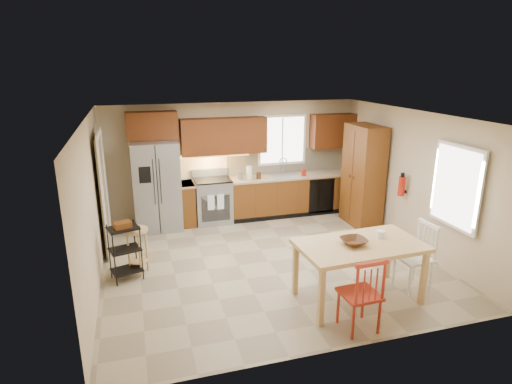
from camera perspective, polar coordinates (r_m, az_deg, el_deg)
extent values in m
plane|color=tan|center=(7.49, 1.69, -9.24)|extent=(5.50, 5.50, 0.00)
cube|color=silver|center=(6.77, 1.87, 10.11)|extent=(5.50, 5.00, 0.02)
cube|color=#CCB793|center=(9.36, -2.96, 4.23)|extent=(5.50, 0.02, 2.50)
cube|color=#CCB793|center=(4.87, 10.99, -8.32)|extent=(5.50, 0.02, 2.50)
cube|color=#CCB793|center=(6.75, -21.05, -1.97)|extent=(0.02, 5.00, 2.50)
cube|color=#CCB793|center=(8.28, 20.20, 1.50)|extent=(0.02, 5.00, 2.50)
cube|color=gray|center=(8.86, -13.12, 0.79)|extent=(0.92, 0.75, 1.82)
cube|color=gray|center=(9.17, -5.78, -1.23)|extent=(0.76, 0.63, 0.92)
cube|color=brown|center=(9.11, -9.19, -1.56)|extent=(0.30, 0.60, 0.90)
cube|color=brown|center=(9.66, 4.99, -0.31)|extent=(2.92, 0.60, 0.90)
cube|color=black|center=(9.62, 8.72, -0.52)|extent=(0.60, 0.02, 0.78)
cube|color=beige|center=(9.74, 4.49, 4.24)|extent=(2.92, 0.03, 0.55)
cube|color=#622E10|center=(8.81, -13.72, 8.60)|extent=(1.00, 0.35, 0.55)
cube|color=#622E10|center=(9.03, -4.31, 7.46)|extent=(1.80, 0.35, 0.75)
cube|color=#622E10|center=(9.85, 10.19, 8.03)|extent=(1.00, 0.35, 0.75)
cube|color=white|center=(9.57, 3.49, 6.95)|extent=(1.12, 0.04, 1.12)
cube|color=gray|center=(9.49, 3.98, 1.96)|extent=(0.62, 0.46, 0.16)
cube|color=#FFBF66|center=(9.02, -6.09, 4.85)|extent=(1.60, 0.30, 0.01)
imported|color=#AD1B0C|center=(9.50, 6.36, 2.76)|extent=(0.09, 0.09, 0.19)
cylinder|color=white|center=(9.14, -0.91, 2.59)|extent=(0.12, 0.12, 0.28)
cylinder|color=gray|center=(9.11, -2.12, 2.20)|extent=(0.11, 0.11, 0.18)
cylinder|color=#492A13|center=(9.18, 0.35, 2.21)|extent=(0.10, 0.10, 0.14)
cube|color=brown|center=(9.12, 14.06, 2.11)|extent=(0.50, 0.95, 2.10)
cylinder|color=#AD1B0C|center=(8.36, 18.84, 0.73)|extent=(0.12, 0.12, 0.36)
cube|color=white|center=(7.33, 25.14, 0.64)|extent=(0.04, 1.02, 1.32)
cube|color=#8C7A59|center=(8.04, -19.70, -0.38)|extent=(0.04, 0.95, 2.10)
imported|color=#492A13|center=(6.15, 12.86, -6.86)|extent=(0.37, 0.37, 0.09)
cylinder|color=white|center=(6.47, 16.27, -5.61)|extent=(0.15, 0.15, 0.17)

